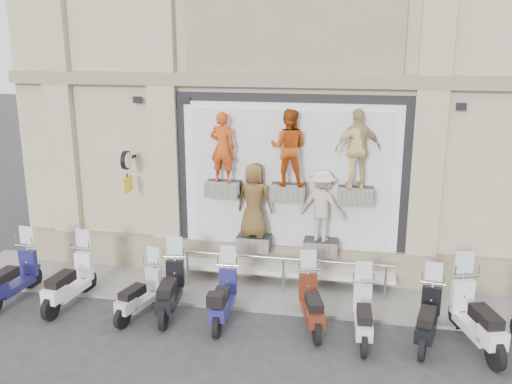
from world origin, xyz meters
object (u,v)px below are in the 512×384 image
(scooter_a, at_px, (11,269))
(scooter_i, at_px, (478,307))
(scooter_b, at_px, (68,272))
(guard_rail, at_px, (283,276))
(scooter_d, at_px, (170,281))
(scooter_h, at_px, (428,309))
(scooter_c, at_px, (139,286))
(scooter_g, at_px, (364,306))
(clock_sign_bracket, at_px, (127,166))
(scooter_e, at_px, (223,289))
(scooter_f, at_px, (312,295))

(scooter_a, xyz_separation_m, scooter_i, (9.89, -0.11, 0.06))
(scooter_a, xyz_separation_m, scooter_b, (1.35, 0.06, 0.00))
(scooter_b, xyz_separation_m, scooter_i, (8.54, -0.18, 0.06))
(guard_rail, bearing_deg, scooter_d, -148.44)
(guard_rail, bearing_deg, scooter_h, -27.87)
(scooter_a, height_order, scooter_c, scooter_a)
(guard_rail, xyz_separation_m, scooter_g, (1.83, -1.72, 0.25))
(clock_sign_bracket, relative_size, scooter_b, 0.52)
(clock_sign_bracket, bearing_deg, scooter_e, -34.76)
(guard_rail, relative_size, clock_sign_bracket, 4.96)
(guard_rail, height_order, scooter_f, scooter_f)
(scooter_h, relative_size, scooter_i, 0.86)
(scooter_g, bearing_deg, clock_sign_bracket, 156.15)
(scooter_a, bearing_deg, scooter_c, 2.16)
(guard_rail, height_order, scooter_c, scooter_c)
(scooter_g, bearing_deg, scooter_i, 0.05)
(scooter_c, bearing_deg, scooter_i, 14.42)
(scooter_e, bearing_deg, scooter_c, 179.76)
(scooter_b, bearing_deg, scooter_h, 4.54)
(scooter_b, bearing_deg, scooter_e, 4.65)
(scooter_a, relative_size, scooter_g, 1.11)
(scooter_b, relative_size, scooter_g, 1.11)
(scooter_c, distance_m, scooter_e, 1.82)
(scooter_c, relative_size, scooter_d, 0.89)
(scooter_c, xyz_separation_m, scooter_e, (1.81, 0.08, 0.05))
(scooter_b, relative_size, scooter_c, 1.15)
(guard_rail, xyz_separation_m, scooter_i, (3.96, -1.61, 0.39))
(clock_sign_bracket, bearing_deg, scooter_c, -63.26)
(scooter_a, xyz_separation_m, scooter_h, (8.99, -0.12, -0.05))
(guard_rail, relative_size, scooter_i, 2.41)
(scooter_i, bearing_deg, scooter_c, 162.55)
(scooter_c, xyz_separation_m, scooter_g, (4.70, -0.12, 0.03))
(scooter_g, distance_m, scooter_i, 2.14)
(scooter_a, relative_size, scooter_e, 1.07)
(scooter_i, bearing_deg, scooter_h, 163.44)
(scooter_a, xyz_separation_m, scooter_g, (7.76, -0.22, -0.08))
(scooter_b, relative_size, scooter_e, 1.07)
(scooter_a, bearing_deg, scooter_h, 3.24)
(clock_sign_bracket, bearing_deg, scooter_b, -109.65)
(guard_rail, height_order, scooter_e, scooter_e)
(scooter_d, relative_size, scooter_e, 1.04)
(scooter_e, relative_size, scooter_f, 1.00)
(scooter_d, bearing_deg, scooter_a, 174.63)
(clock_sign_bracket, relative_size, scooter_a, 0.52)
(clock_sign_bracket, bearing_deg, scooter_h, -16.69)
(scooter_c, xyz_separation_m, scooter_d, (0.61, 0.21, 0.08))
(scooter_b, xyz_separation_m, scooter_h, (7.64, -0.19, -0.05))
(guard_rail, distance_m, scooter_a, 6.12)
(scooter_c, bearing_deg, scooter_d, 33.54)
(scooter_e, bearing_deg, clock_sign_bracket, 142.37)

